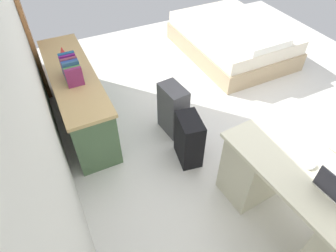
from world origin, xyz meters
The scene contains 11 objects.
ground_plane centered at (0.00, 0.00, 0.00)m, with size 5.88×5.88×0.00m, color silver.
wall_back centered at (0.00, 2.00, 1.33)m, with size 4.88×0.10×2.66m, color silver.
door_wooden centered at (1.89, 1.92, 1.02)m, with size 0.88×0.05×2.04m, color #936038.
desk centered at (-1.45, 0.29, 0.39)m, with size 1.48×0.76×0.76m.
credenza centered at (0.80, 1.62, 0.36)m, with size 1.80×0.48×0.72m.
bed centered at (1.36, -1.01, 0.24)m, with size 1.91×1.42×0.58m.
suitcase_black centered at (-0.33, 0.72, 0.29)m, with size 0.36×0.22×0.57m, color black.
suitcase_spare_grey centered at (0.15, 0.67, 0.31)m, with size 0.36×0.22×0.62m, color #4C4C51.
computer_mouse centered at (-1.37, 0.25, 0.77)m, with size 0.06×0.10×0.03m, color white.
book_row centered at (0.66, 1.62, 0.84)m, with size 0.32×0.17×0.24m.
figurine_small centered at (1.20, 1.62, 0.78)m, with size 0.08×0.08×0.11m, color red.
Camera 1 is at (-2.15, 1.85, 2.56)m, focal length 31.33 mm.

